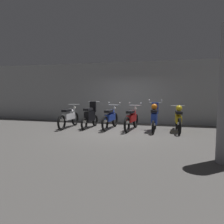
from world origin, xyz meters
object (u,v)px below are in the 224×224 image
motorbike_slot_1 (90,116)px  motorbike_slot_2 (110,118)px  motorbike_slot_0 (69,117)px  motorbike_slot_5 (178,119)px  motorbike_slot_3 (132,118)px  motorbike_slot_4 (154,118)px

motorbike_slot_1 → motorbike_slot_2: size_ratio=0.86×
motorbike_slot_0 → motorbike_slot_5: 4.73m
motorbike_slot_1 → motorbike_slot_2: motorbike_slot_1 is taller
motorbike_slot_3 → motorbike_slot_1: bearing=177.8°
motorbike_slot_0 → motorbike_slot_4: bearing=0.7°
motorbike_slot_1 → motorbike_slot_2: bearing=-1.1°
motorbike_slot_0 → motorbike_slot_1: size_ratio=1.16×
motorbike_slot_0 → motorbike_slot_5: bearing=2.9°
motorbike_slot_5 → motorbike_slot_4: bearing=-168.4°
motorbike_slot_0 → motorbike_slot_3: size_ratio=1.00×
motorbike_slot_1 → motorbike_slot_5: size_ratio=0.86×
motorbike_slot_2 → motorbike_slot_3: bearing=-3.4°
motorbike_slot_0 → motorbike_slot_3: motorbike_slot_3 is taller
motorbike_slot_3 → motorbike_slot_5: 1.89m
motorbike_slot_5 → motorbike_slot_0: bearing=-177.1°
motorbike_slot_0 → motorbike_slot_2: bearing=4.8°
motorbike_slot_2 → motorbike_slot_3: size_ratio=1.00×
motorbike_slot_2 → motorbike_slot_3: (0.95, -0.06, 0.00)m
motorbike_slot_1 → motorbike_slot_2: 0.95m
motorbike_slot_1 → motorbike_slot_4: (2.83, -0.13, 0.04)m
motorbike_slot_4 → motorbike_slot_5: size_ratio=0.86×
motorbike_slot_0 → motorbike_slot_1: motorbike_slot_1 is taller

